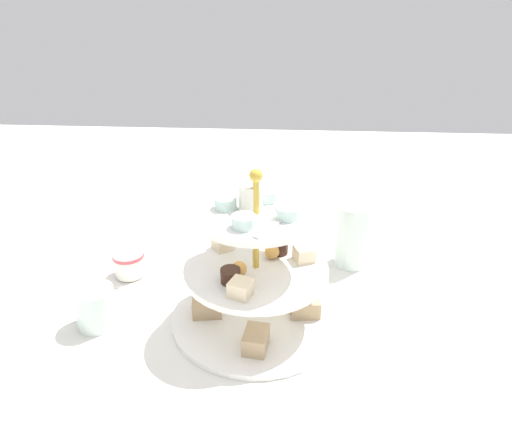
{
  "coord_description": "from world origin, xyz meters",
  "views": [
    {
      "loc": [
        -0.61,
        -0.04,
        0.48
      ],
      "look_at": [
        0.0,
        0.0,
        0.18
      ],
      "focal_mm": 32.0,
      "sensor_mm": 36.0,
      "label": 1
    }
  ],
  "objects_px": {
    "butter_knife_right": "(218,234)",
    "water_glass_short_left": "(95,307)",
    "butter_knife_left": "(446,409)",
    "tiered_serving_stand": "(256,279)",
    "water_glass_tall_right": "(353,235)",
    "teacup_with_saucer": "(130,266)"
  },
  "relations": [
    {
      "from": "butter_knife_right",
      "to": "water_glass_short_left",
      "type": "bearing_deg",
      "value": 44.96
    },
    {
      "from": "butter_knife_right",
      "to": "butter_knife_left",
      "type": "bearing_deg",
      "value": 108.58
    },
    {
      "from": "tiered_serving_stand",
      "to": "water_glass_tall_right",
      "type": "relative_size",
      "value": 2.19
    },
    {
      "from": "teacup_with_saucer",
      "to": "tiered_serving_stand",
      "type": "bearing_deg",
      "value": -113.97
    },
    {
      "from": "teacup_with_saucer",
      "to": "butter_knife_left",
      "type": "height_order",
      "value": "teacup_with_saucer"
    },
    {
      "from": "water_glass_short_left",
      "to": "butter_knife_left",
      "type": "bearing_deg",
      "value": -104.95
    },
    {
      "from": "butter_knife_left",
      "to": "tiered_serving_stand",
      "type": "bearing_deg",
      "value": 86.73
    },
    {
      "from": "teacup_with_saucer",
      "to": "butter_knife_left",
      "type": "distance_m",
      "value": 0.58
    },
    {
      "from": "tiered_serving_stand",
      "to": "water_glass_tall_right",
      "type": "xyz_separation_m",
      "value": [
        0.19,
        -0.18,
        -0.02
      ]
    },
    {
      "from": "water_glass_tall_right",
      "to": "butter_knife_right",
      "type": "distance_m",
      "value": 0.31
    },
    {
      "from": "water_glass_tall_right",
      "to": "butter_knife_right",
      "type": "relative_size",
      "value": 0.75
    },
    {
      "from": "water_glass_tall_right",
      "to": "water_glass_short_left",
      "type": "xyz_separation_m",
      "value": [
        -0.22,
        0.43,
        -0.03
      ]
    },
    {
      "from": "butter_knife_left",
      "to": "butter_knife_right",
      "type": "distance_m",
      "value": 0.59
    },
    {
      "from": "tiered_serving_stand",
      "to": "butter_knife_right",
      "type": "bearing_deg",
      "value": 20.12
    },
    {
      "from": "tiered_serving_stand",
      "to": "water_glass_short_left",
      "type": "distance_m",
      "value": 0.26
    },
    {
      "from": "tiered_serving_stand",
      "to": "water_glass_short_left",
      "type": "relative_size",
      "value": 4.09
    },
    {
      "from": "tiered_serving_stand",
      "to": "butter_knife_left",
      "type": "distance_m",
      "value": 0.32
    },
    {
      "from": "butter_knife_left",
      "to": "water_glass_short_left",
      "type": "bearing_deg",
      "value": 105.05
    },
    {
      "from": "tiered_serving_stand",
      "to": "water_glass_tall_right",
      "type": "height_order",
      "value": "tiered_serving_stand"
    },
    {
      "from": "water_glass_tall_right",
      "to": "teacup_with_saucer",
      "type": "bearing_deg",
      "value": 100.48
    },
    {
      "from": "tiered_serving_stand",
      "to": "butter_knife_right",
      "type": "height_order",
      "value": "tiered_serving_stand"
    },
    {
      "from": "water_glass_short_left",
      "to": "butter_knife_right",
      "type": "bearing_deg",
      "value": -25.17
    }
  ]
}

